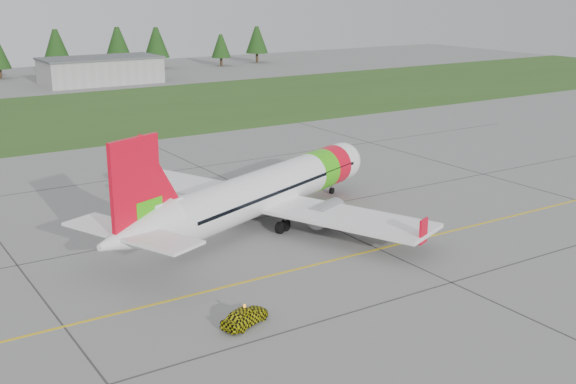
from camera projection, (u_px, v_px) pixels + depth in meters
ground at (338, 317)px, 45.66m from camera, size 320.00×320.00×0.00m
aircraft at (264, 191)px, 62.78m from camera, size 32.17×30.55×10.23m
follow_me_car at (244, 299)px, 44.07m from camera, size 1.62×1.74×3.49m
grass_strip at (22, 120)px, 111.87m from camera, size 320.00×50.00×0.03m
taxi_guideline at (272, 275)px, 52.12m from camera, size 120.00×0.25×0.02m
hangar_east at (101, 71)px, 153.26m from camera, size 24.00×12.00×5.20m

